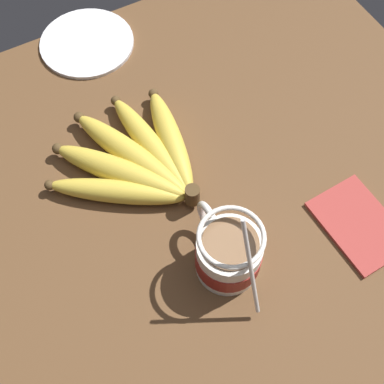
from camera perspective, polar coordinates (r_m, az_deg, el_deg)
name	(u,v)px	position (r cm, az deg, el deg)	size (l,w,h in cm)	color
table	(201,264)	(70.63, 0.93, -7.70)	(93.84, 93.84, 2.79)	brown
coffee_mug	(228,254)	(65.66, 3.87, -6.58)	(14.93, 8.23, 15.98)	white
banana_bunch	(137,160)	(74.75, -5.91, 3.44)	(21.81, 22.00, 4.15)	#4C381E
napkin	(359,224)	(74.46, 17.38, -3.30)	(12.83, 9.27, 0.60)	#A33833
small_plate	(87,43)	(91.90, -11.15, 15.35)	(15.25, 15.25, 0.60)	white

